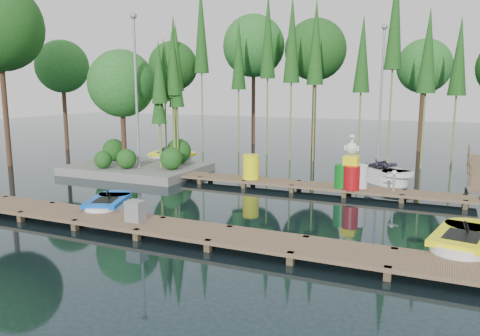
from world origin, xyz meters
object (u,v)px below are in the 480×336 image
at_px(boat_yellow_far, 171,157).
at_px(yellow_barrel, 251,167).
at_px(utility_cabinet, 135,211).
at_px(drum_cluster, 351,173).
at_px(island, 133,105).
at_px(boat_blue, 108,206).

distance_m(boat_yellow_far, yellow_barrel, 7.39).
height_order(utility_cabinet, drum_cluster, drum_cluster).
relative_size(island, boat_yellow_far, 2.36).
xyz_separation_m(utility_cabinet, yellow_barrel, (0.59, 7.00, 0.21)).
bearing_deg(boat_blue, island, 99.27).
relative_size(island, drum_cluster, 3.34).
bearing_deg(island, drum_cluster, -5.13).
height_order(island, boat_blue, island).
distance_m(boat_blue, yellow_barrel, 6.38).
relative_size(island, utility_cabinet, 11.51).
xyz_separation_m(boat_blue, yellow_barrel, (2.56, 5.81, 0.57)).
height_order(utility_cabinet, yellow_barrel, yellow_barrel).
bearing_deg(boat_blue, boat_yellow_far, 90.45).
bearing_deg(utility_cabinet, boat_blue, 148.98).
relative_size(boat_blue, boat_yellow_far, 0.91).
xyz_separation_m(island, yellow_barrel, (6.39, -0.79, -2.38)).
xyz_separation_m(island, drum_cluster, (10.51, -0.94, -2.29)).
relative_size(boat_yellow_far, utility_cabinet, 4.88).
distance_m(yellow_barrel, drum_cluster, 4.12).
xyz_separation_m(island, boat_blue, (3.83, -6.60, -2.95)).
relative_size(boat_blue, yellow_barrel, 2.59).
relative_size(utility_cabinet, yellow_barrel, 0.58).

